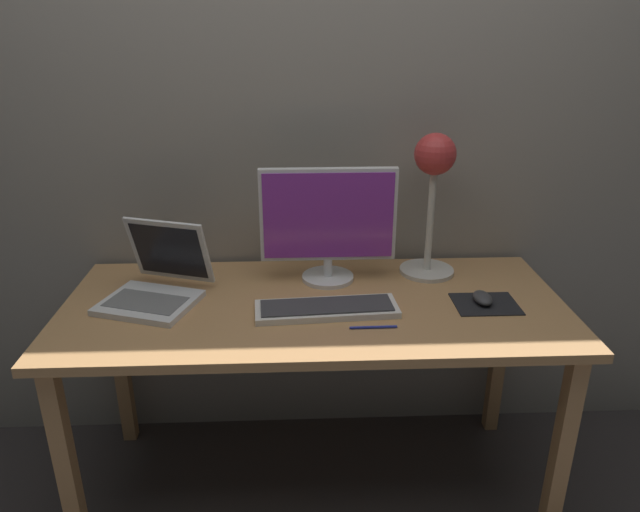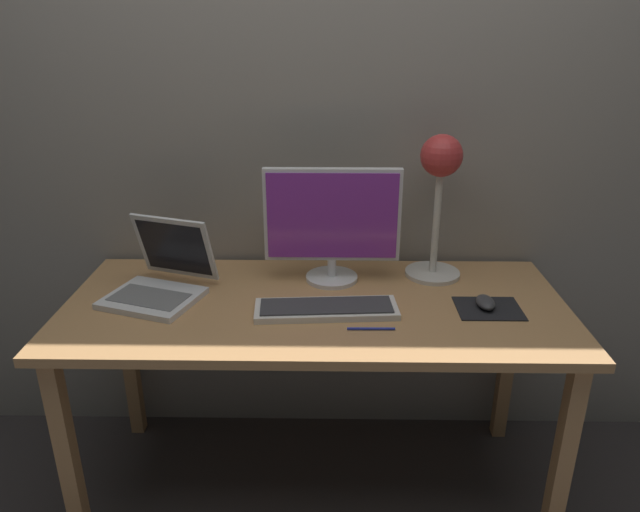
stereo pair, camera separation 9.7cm
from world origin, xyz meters
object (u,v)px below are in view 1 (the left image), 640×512
pen (373,327)px  desk_lamp (433,177)px  keyboard_main (327,308)px  monitor (328,221)px  mouse (482,298)px  laptop (159,277)px

pen → desk_lamp: bearing=58.7°
keyboard_main → desk_lamp: (0.37, 0.29, 0.34)m
monitor → mouse: 0.56m
desk_lamp → mouse: desk_lamp is taller
keyboard_main → pen: bearing=-39.8°
pen → monitor: bearing=107.9°
monitor → pen: monitor is taller
keyboard_main → mouse: size_ratio=4.67×
keyboard_main → pen: size_ratio=3.20×
mouse → desk_lamp: bearing=116.3°
laptop → desk_lamp: 0.96m
mouse → keyboard_main: bearing=-175.8°
keyboard_main → mouse: bearing=4.2°
pen → laptop: bearing=159.8°
monitor → keyboard_main: size_ratio=1.02×
monitor → desk_lamp: 0.38m
desk_lamp → laptop: bearing=-170.5°
laptop → desk_lamp: bearing=9.5°
keyboard_main → mouse: 0.50m
keyboard_main → laptop: size_ratio=1.19×
monitor → pen: size_ratio=3.26×
monitor → mouse: bearing=-23.3°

